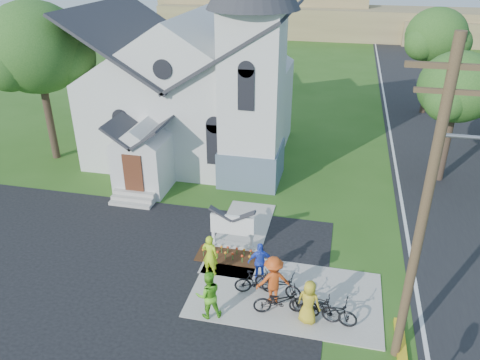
% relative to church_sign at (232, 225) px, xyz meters
% --- Properties ---
extents(ground, '(120.00, 120.00, 0.00)m').
position_rel_church_sign_xyz_m(ground, '(1.20, -3.20, -1.03)').
color(ground, '#2D5719').
rests_on(ground, ground).
extents(parking_lot, '(20.00, 16.00, 0.02)m').
position_rel_church_sign_xyz_m(parking_lot, '(-5.80, -5.20, -1.02)').
color(parking_lot, black).
rests_on(parking_lot, ground).
extents(road, '(8.00, 90.00, 0.02)m').
position_rel_church_sign_xyz_m(road, '(11.20, 11.80, -1.02)').
color(road, black).
rests_on(road, ground).
extents(sidewalk, '(7.00, 4.00, 0.05)m').
position_rel_church_sign_xyz_m(sidewalk, '(2.70, -2.70, -1.00)').
color(sidewalk, '#A9A399').
rests_on(sidewalk, ground).
extents(church, '(12.35, 12.00, 13.00)m').
position_rel_church_sign_xyz_m(church, '(-4.28, 9.28, 4.22)').
color(church, silver).
rests_on(church, ground).
extents(church_sign, '(2.20, 0.40, 1.70)m').
position_rel_church_sign_xyz_m(church_sign, '(0.00, 0.00, 0.00)').
color(church_sign, '#A9A399').
rests_on(church_sign, ground).
extents(flower_bed, '(2.60, 1.10, 0.07)m').
position_rel_church_sign_xyz_m(flower_bed, '(0.00, -0.90, -0.99)').
color(flower_bed, '#331D0D').
rests_on(flower_bed, ground).
extents(utility_pole, '(3.45, 0.28, 10.00)m').
position_rel_church_sign_xyz_m(utility_pole, '(6.56, -4.70, 4.38)').
color(utility_pole, '#443322').
rests_on(utility_pole, ground).
extents(tree_lot_corner, '(5.60, 5.60, 9.15)m').
position_rel_church_sign_xyz_m(tree_lot_corner, '(-12.80, 6.80, 5.58)').
color(tree_lot_corner, '#32231B').
rests_on(tree_lot_corner, ground).
extents(tree_road_near, '(4.00, 4.00, 7.05)m').
position_rel_church_sign_xyz_m(tree_road_near, '(9.70, 8.80, 4.18)').
color(tree_road_near, '#32231B').
rests_on(tree_road_near, ground).
extents(tree_road_mid, '(4.40, 4.40, 7.80)m').
position_rel_church_sign_xyz_m(tree_road_mid, '(10.20, 20.80, 4.75)').
color(tree_road_mid, '#32231B').
rests_on(tree_road_mid, ground).
extents(distant_hills, '(61.00, 10.00, 5.60)m').
position_rel_church_sign_xyz_m(distant_hills, '(4.56, 53.13, 1.15)').
color(distant_hills, olive).
rests_on(distant_hills, ground).
extents(cyclist_0, '(0.70, 0.51, 1.77)m').
position_rel_church_sign_xyz_m(cyclist_0, '(-0.37, -2.15, -0.09)').
color(cyclist_0, '#B1DC19').
rests_on(cyclist_0, sidewalk).
extents(bike_0, '(1.98, 1.12, 0.98)m').
position_rel_church_sign_xyz_m(bike_0, '(2.40, -2.77, -0.49)').
color(bike_0, black).
rests_on(bike_0, sidewalk).
extents(cyclist_1, '(1.10, 1.00, 1.84)m').
position_rel_church_sign_xyz_m(cyclist_1, '(0.22, -4.40, -0.06)').
color(cyclist_1, '#5DC124').
rests_on(cyclist_1, sidewalk).
extents(bike_1, '(1.71, 0.78, 0.99)m').
position_rel_church_sign_xyz_m(bike_1, '(1.61, -2.84, -0.48)').
color(bike_1, black).
rests_on(bike_1, sidewalk).
extents(cyclist_2, '(1.02, 0.65, 1.62)m').
position_rel_church_sign_xyz_m(cyclist_2, '(1.59, -2.01, -0.17)').
color(cyclist_2, blue).
rests_on(cyclist_2, sidewalk).
extents(bike_2, '(2.02, 1.13, 1.00)m').
position_rel_church_sign_xyz_m(bike_2, '(2.62, -3.68, -0.47)').
color(bike_2, black).
rests_on(bike_2, sidewalk).
extents(cyclist_3, '(1.41, 1.14, 1.91)m').
position_rel_church_sign_xyz_m(cyclist_3, '(2.28, -3.18, -0.02)').
color(cyclist_3, '#C54715').
rests_on(cyclist_3, sidewalk).
extents(bike_3, '(1.82, 0.83, 1.05)m').
position_rel_church_sign_xyz_m(bike_3, '(3.88, -3.70, -0.45)').
color(bike_3, black).
rests_on(bike_3, sidewalk).
extents(cyclist_4, '(0.95, 0.76, 1.68)m').
position_rel_church_sign_xyz_m(cyclist_4, '(3.62, -3.92, -0.14)').
color(cyclist_4, gold).
rests_on(cyclist_4, sidewalk).
extents(bike_4, '(2.02, 0.98, 1.02)m').
position_rel_church_sign_xyz_m(bike_4, '(4.33, -3.76, -0.47)').
color(bike_4, black).
rests_on(bike_4, sidewalk).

